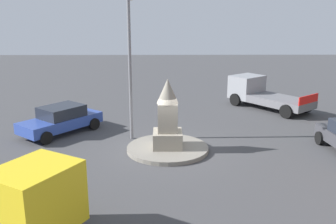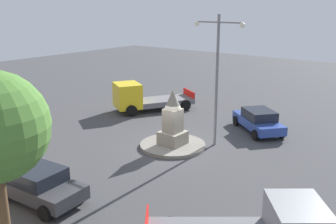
{
  "view_description": "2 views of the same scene",
  "coord_description": "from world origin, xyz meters",
  "px_view_note": "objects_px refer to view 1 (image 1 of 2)",
  "views": [
    {
      "loc": [
        16.26,
        -0.16,
        6.23
      ],
      "look_at": [
        -0.36,
        0.02,
        1.76
      ],
      "focal_mm": 39.83,
      "sensor_mm": 36.0,
      "label": 1
    },
    {
      "loc": [
        -12.49,
        16.43,
        7.96
      ],
      "look_at": [
        0.74,
        -0.5,
        1.85
      ],
      "focal_mm": 40.75,
      "sensor_mm": 36.0,
      "label": 2
    }
  ],
  "objects_px": {
    "streetlamp": "(129,49)",
    "truck_yellow_passing": "(9,198)",
    "monument": "(168,118)",
    "car_blue_waiting": "(61,119)",
    "truck_grey_far_side": "(261,93)"
  },
  "relations": [
    {
      "from": "streetlamp",
      "to": "truck_yellow_passing",
      "type": "distance_m",
      "value": 9.34
    },
    {
      "from": "monument",
      "to": "car_blue_waiting",
      "type": "distance_m",
      "value": 6.26
    },
    {
      "from": "monument",
      "to": "streetlamp",
      "type": "bearing_deg",
      "value": -133.5
    },
    {
      "from": "car_blue_waiting",
      "to": "truck_grey_far_side",
      "type": "bearing_deg",
      "value": 114.74
    },
    {
      "from": "truck_yellow_passing",
      "to": "monument",
      "type": "bearing_deg",
      "value": 144.51
    },
    {
      "from": "streetlamp",
      "to": "car_blue_waiting",
      "type": "distance_m",
      "value": 5.42
    },
    {
      "from": "streetlamp",
      "to": "truck_grey_far_side",
      "type": "distance_m",
      "value": 11.04
    },
    {
      "from": "truck_grey_far_side",
      "to": "car_blue_waiting",
      "type": "bearing_deg",
      "value": -65.26
    },
    {
      "from": "monument",
      "to": "car_blue_waiting",
      "type": "height_order",
      "value": "monument"
    },
    {
      "from": "truck_yellow_passing",
      "to": "streetlamp",
      "type": "bearing_deg",
      "value": 161.03
    },
    {
      "from": "streetlamp",
      "to": "truck_yellow_passing",
      "type": "relative_size",
      "value": 1.18
    },
    {
      "from": "monument",
      "to": "car_blue_waiting",
      "type": "relative_size",
      "value": 0.72
    },
    {
      "from": "truck_grey_far_side",
      "to": "monument",
      "type": "bearing_deg",
      "value": -37.98
    },
    {
      "from": "truck_yellow_passing",
      "to": "truck_grey_far_side",
      "type": "relative_size",
      "value": 1.1
    },
    {
      "from": "car_blue_waiting",
      "to": "truck_grey_far_side",
      "type": "relative_size",
      "value": 0.78
    }
  ]
}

